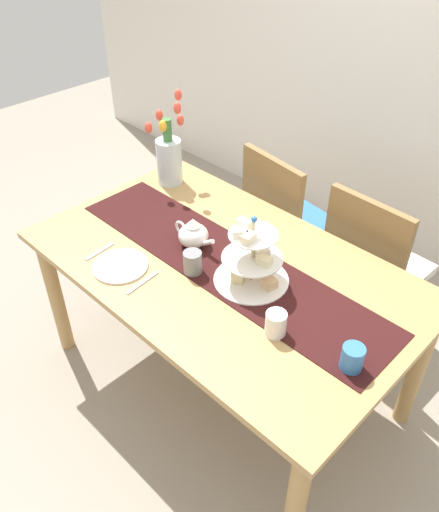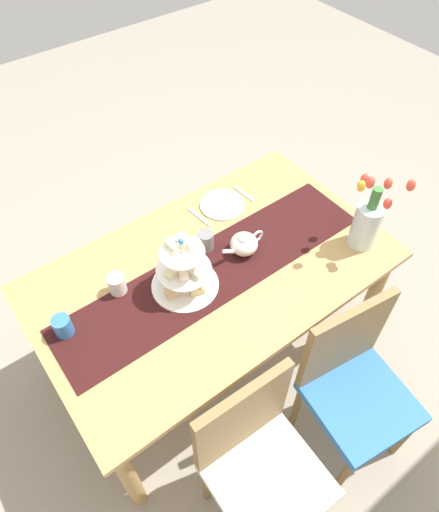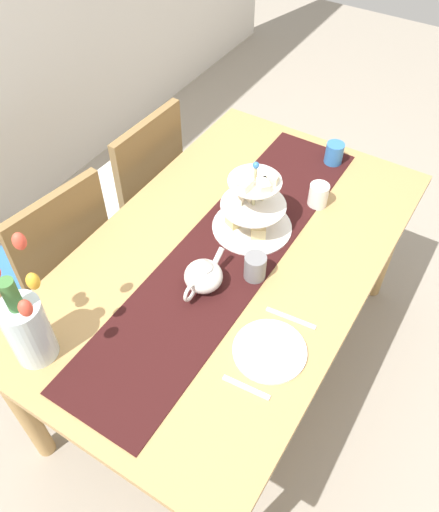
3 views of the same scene
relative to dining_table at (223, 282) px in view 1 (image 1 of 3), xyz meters
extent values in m
plane|color=gray|center=(0.00, 0.00, -0.64)|extent=(8.00, 8.00, 0.00)
cube|color=silver|center=(0.00, 1.59, 0.66)|extent=(6.00, 0.08, 2.60)
cube|color=tan|center=(0.00, 0.00, 0.08)|extent=(1.64, 0.98, 0.03)
cylinder|color=tan|center=(-0.75, -0.42, -0.29)|extent=(0.07, 0.07, 0.71)
cylinder|color=tan|center=(0.75, -0.42, -0.29)|extent=(0.07, 0.07, 0.71)
cylinder|color=tan|center=(-0.75, 0.42, -0.29)|extent=(0.07, 0.07, 0.71)
cylinder|color=tan|center=(0.75, 0.42, -0.29)|extent=(0.07, 0.07, 0.71)
cylinder|color=olive|center=(-0.01, 0.94, -0.44)|extent=(0.04, 0.04, 0.41)
cylinder|color=olive|center=(-0.37, 0.99, -0.44)|extent=(0.04, 0.04, 0.41)
cylinder|color=olive|center=(-0.07, 0.59, -0.44)|extent=(0.04, 0.04, 0.41)
cylinder|color=olive|center=(-0.42, 0.64, -0.44)|extent=(0.04, 0.04, 0.41)
cube|color=#3370B7|center=(-0.22, 0.79, -0.21)|extent=(0.48, 0.48, 0.05)
cube|color=olive|center=(-0.25, 0.60, 0.04)|extent=(0.42, 0.10, 0.45)
cylinder|color=olive|center=(0.50, 0.96, -0.44)|extent=(0.04, 0.04, 0.41)
cylinder|color=olive|center=(0.14, 0.98, -0.44)|extent=(0.04, 0.04, 0.41)
cylinder|color=olive|center=(0.49, 0.60, -0.44)|extent=(0.04, 0.04, 0.41)
cylinder|color=olive|center=(0.13, 0.62, -0.44)|extent=(0.04, 0.04, 0.41)
cube|color=silver|center=(0.32, 0.79, -0.21)|extent=(0.44, 0.44, 0.05)
cube|color=olive|center=(0.31, 0.60, 0.04)|extent=(0.42, 0.05, 0.45)
cube|color=black|center=(0.00, 0.01, 0.10)|extent=(1.53, 0.35, 0.00)
cylinder|color=beige|center=(0.15, 0.00, 0.24)|extent=(0.01, 0.01, 0.28)
cylinder|color=white|center=(0.15, 0.00, 0.10)|extent=(0.30, 0.30, 0.01)
cylinder|color=white|center=(0.15, 0.00, 0.21)|extent=(0.24, 0.24, 0.01)
cylinder|color=white|center=(0.15, 0.00, 0.32)|extent=(0.19, 0.19, 0.01)
cube|color=#E2BC87|center=(0.24, 0.01, 0.13)|extent=(0.06, 0.06, 0.04)
cube|color=#DAC47A|center=(0.13, 0.06, 0.13)|extent=(0.08, 0.08, 0.04)
cube|color=#DBC789|center=(0.12, -0.04, 0.13)|extent=(0.07, 0.07, 0.05)
cube|color=#F4E8B6|center=(0.21, 0.00, 0.23)|extent=(0.06, 0.04, 0.03)
cube|color=#F4E1C4|center=(0.18, 0.03, 0.23)|extent=(0.05, 0.07, 0.03)
cube|color=beige|center=(0.13, 0.06, 0.23)|extent=(0.05, 0.06, 0.03)
cube|color=#F4E3C5|center=(0.10, 0.01, 0.34)|extent=(0.06, 0.04, 0.03)
cube|color=silver|center=(0.13, -0.05, 0.34)|extent=(0.06, 0.07, 0.03)
cube|color=beige|center=(0.17, -0.05, 0.34)|extent=(0.04, 0.06, 0.03)
sphere|color=#3370B7|center=(0.15, 0.00, 0.39)|extent=(0.02, 0.02, 0.02)
ellipsoid|color=white|center=(-0.18, 0.00, 0.15)|extent=(0.13, 0.13, 0.10)
cone|color=white|center=(-0.18, 0.00, 0.22)|extent=(0.06, 0.06, 0.04)
cylinder|color=white|center=(-0.09, 0.00, 0.16)|extent=(0.07, 0.02, 0.06)
torus|color=white|center=(-0.26, 0.00, 0.15)|extent=(0.07, 0.01, 0.07)
cylinder|color=silver|center=(-0.67, 0.29, 0.21)|extent=(0.13, 0.13, 0.23)
cylinder|color=#3D7538|center=(-0.67, 0.29, 0.38)|extent=(0.04, 0.04, 0.12)
ellipsoid|color=#EF4C38|center=(-0.58, 0.29, 0.52)|extent=(0.04, 0.04, 0.06)
ellipsoid|color=#EF4C38|center=(-0.65, 0.36, 0.42)|extent=(0.04, 0.04, 0.06)
ellipsoid|color=#EF4C38|center=(-0.70, 0.40, 0.52)|extent=(0.04, 0.04, 0.06)
ellipsoid|color=#EF4C38|center=(-0.72, 0.30, 0.44)|extent=(0.04, 0.04, 0.06)
ellipsoid|color=#EF4C38|center=(-0.69, 0.20, 0.42)|extent=(0.04, 0.04, 0.06)
ellipsoid|color=yellow|center=(-0.62, 0.23, 0.44)|extent=(0.04, 0.04, 0.06)
cylinder|color=white|center=(-0.29, -0.31, 0.10)|extent=(0.23, 0.23, 0.01)
cube|color=silver|center=(-0.43, -0.31, 0.10)|extent=(0.03, 0.15, 0.01)
cube|color=silver|center=(-0.14, -0.31, 0.10)|extent=(0.03, 0.17, 0.01)
cylinder|color=slate|center=(-0.05, -0.13, 0.15)|extent=(0.08, 0.08, 0.09)
cylinder|color=white|center=(0.40, -0.15, 0.15)|extent=(0.08, 0.08, 0.09)
cylinder|color=#3370B7|center=(0.68, -0.10, 0.15)|extent=(0.08, 0.08, 0.09)
camera|label=1|loc=(1.17, -1.21, 1.46)|focal=36.61mm
camera|label=2|loc=(0.77, 1.07, 1.76)|focal=32.48mm
camera|label=3|loc=(-1.10, -0.63, 1.48)|focal=36.57mm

